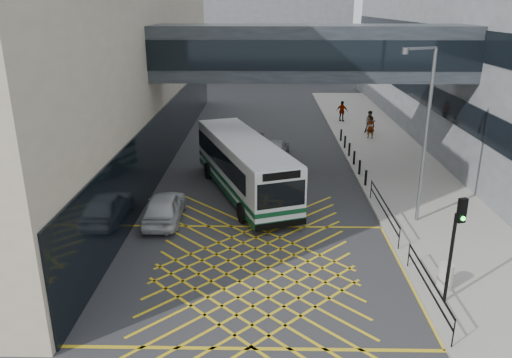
# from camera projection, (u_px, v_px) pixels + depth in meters

# --- Properties ---
(ground) EXTENTS (120.00, 120.00, 0.00)m
(ground) POSITION_uv_depth(u_px,v_px,m) (254.00, 274.00, 19.69)
(ground) COLOR #333335
(building_far) EXTENTS (28.00, 16.00, 18.00)m
(building_far) POSITION_uv_depth(u_px,v_px,m) (249.00, 12.00, 73.35)
(building_far) COLOR slate
(building_far) RESTS_ON ground
(skybridge) EXTENTS (20.00, 4.10, 3.00)m
(skybridge) POSITION_uv_depth(u_px,v_px,m) (311.00, 52.00, 28.48)
(skybridge) COLOR #2D3237
(skybridge) RESTS_ON ground
(pavement) EXTENTS (6.00, 54.00, 0.16)m
(pavement) POSITION_uv_depth(u_px,v_px,m) (392.00, 161.00, 33.66)
(pavement) COLOR #9C978E
(pavement) RESTS_ON ground
(box_junction) EXTENTS (12.00, 9.00, 0.01)m
(box_junction) POSITION_uv_depth(u_px,v_px,m) (254.00, 274.00, 19.68)
(box_junction) COLOR gold
(box_junction) RESTS_ON ground
(bus) EXTENTS (6.23, 11.39, 3.14)m
(bus) POSITION_uv_depth(u_px,v_px,m) (243.00, 165.00, 27.62)
(bus) COLOR silver
(bus) RESTS_ON ground
(car_white) EXTENTS (1.99, 4.69, 1.48)m
(car_white) POSITION_uv_depth(u_px,v_px,m) (164.00, 207.00, 24.36)
(car_white) COLOR #BCBDBE
(car_white) RESTS_ON ground
(car_dark) EXTENTS (2.17, 5.11, 1.57)m
(car_dark) POSITION_uv_depth(u_px,v_px,m) (251.00, 142.00, 35.69)
(car_dark) COLOR #222227
(car_dark) RESTS_ON ground
(car_silver) EXTENTS (2.27, 4.51, 1.35)m
(car_silver) POSITION_uv_depth(u_px,v_px,m) (275.00, 148.00, 34.62)
(car_silver) COLOR gray
(car_silver) RESTS_ON ground
(traffic_light) EXTENTS (0.32, 0.48, 3.98)m
(traffic_light) POSITION_uv_depth(u_px,v_px,m) (456.00, 236.00, 16.70)
(traffic_light) COLOR black
(traffic_light) RESTS_ON pavement
(street_lamp) EXTENTS (1.79, 0.95, 8.20)m
(street_lamp) POSITION_uv_depth(u_px,v_px,m) (424.00, 127.00, 22.67)
(street_lamp) COLOR slate
(street_lamp) RESTS_ON pavement
(litter_bin) EXTENTS (0.57, 0.57, 0.98)m
(litter_bin) POSITION_uv_depth(u_px,v_px,m) (445.00, 276.00, 18.29)
(litter_bin) COLOR #ADA89E
(litter_bin) RESTS_ON pavement
(kerb_railings) EXTENTS (0.05, 12.54, 1.00)m
(kerb_railings) POSITION_uv_depth(u_px,v_px,m) (401.00, 236.00, 20.97)
(kerb_railings) COLOR black
(kerb_railings) RESTS_ON pavement
(bollards) EXTENTS (0.14, 10.14, 0.90)m
(bollards) POSITION_uv_depth(u_px,v_px,m) (352.00, 153.00, 33.53)
(bollards) COLOR black
(bollards) RESTS_ON pavement
(pedestrian_a) EXTENTS (0.71, 0.51, 1.74)m
(pedestrian_a) POSITION_uv_depth(u_px,v_px,m) (370.00, 127.00, 38.87)
(pedestrian_a) COLOR gray
(pedestrian_a) RESTS_ON pavement
(pedestrian_b) EXTENTS (0.90, 0.56, 1.79)m
(pedestrian_b) POSITION_uv_depth(u_px,v_px,m) (370.00, 122.00, 40.52)
(pedestrian_b) COLOR gray
(pedestrian_b) RESTS_ON pavement
(pedestrian_c) EXTENTS (1.19, 0.93, 1.81)m
(pedestrian_c) POSITION_uv_depth(u_px,v_px,m) (342.00, 111.00, 44.50)
(pedestrian_c) COLOR gray
(pedestrian_c) RESTS_ON pavement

